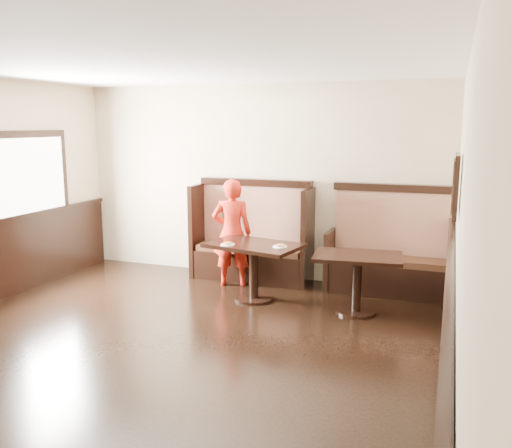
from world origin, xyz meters
The scene contains 9 objects.
ground centered at (0.00, 0.00, 0.00)m, with size 7.00×7.00×0.00m, color black.
room_shell centered at (-0.30, 0.28, 0.67)m, with size 7.00×7.00×7.00m.
booth_main centered at (0.00, 3.30, 0.53)m, with size 1.75×0.72×1.45m.
booth_neighbor centered at (1.95, 3.29, 0.48)m, with size 1.65×0.72×1.45m.
table_main centered at (0.36, 2.38, 0.57)m, with size 1.28×0.94×0.74m.
table_neighbor centered at (1.68, 2.34, 0.53)m, with size 1.09×0.78×0.71m.
child centered at (-0.15, 2.87, 0.75)m, with size 0.55×0.36×1.50m, color red.
pizza_plate_left centered at (0.07, 2.20, 0.75)m, with size 0.18×0.18×0.03m.
pizza_plate_right centered at (0.72, 2.31, 0.75)m, with size 0.18×0.18×0.03m.
Camera 1 is at (2.67, -3.91, 2.24)m, focal length 38.00 mm.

